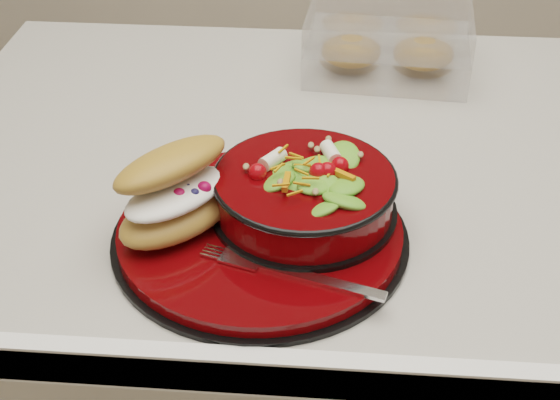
# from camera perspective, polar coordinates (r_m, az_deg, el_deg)

# --- Properties ---
(island_counter) EXTENTS (1.24, 0.74, 0.90)m
(island_counter) POSITION_cam_1_polar(r_m,az_deg,el_deg) (1.30, 7.10, -13.41)
(island_counter) COLOR white
(island_counter) RESTS_ON ground
(dinner_plate) EXTENTS (0.32, 0.32, 0.02)m
(dinner_plate) POSITION_cam_1_polar(r_m,az_deg,el_deg) (0.84, -1.41, -2.41)
(dinner_plate) COLOR black
(dinner_plate) RESTS_ON island_counter
(salad_bowl) EXTENTS (0.20, 0.20, 0.09)m
(salad_bowl) POSITION_cam_1_polar(r_m,az_deg,el_deg) (0.83, 1.80, 0.88)
(salad_bowl) COLOR black
(salad_bowl) RESTS_ON dinner_plate
(croissant) EXTENTS (0.15, 0.17, 0.09)m
(croissant) POSITION_cam_1_polar(r_m,az_deg,el_deg) (0.82, -7.48, 0.56)
(croissant) COLOR #B27336
(croissant) RESTS_ON dinner_plate
(fork) EXTENTS (0.17, 0.07, 0.00)m
(fork) POSITION_cam_1_polar(r_m,az_deg,el_deg) (0.77, 1.11, -5.40)
(fork) COLOR silver
(fork) RESTS_ON dinner_plate
(pastry_box) EXTENTS (0.25, 0.19, 0.09)m
(pastry_box) POSITION_cam_1_polar(r_m,az_deg,el_deg) (1.19, 7.90, 11.34)
(pastry_box) COLOR white
(pastry_box) RESTS_ON island_counter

